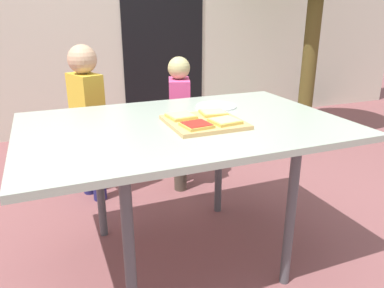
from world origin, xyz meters
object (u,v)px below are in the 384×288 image
at_px(pizza_slice_far_right, 213,113).
at_px(pizza_slice_near_right, 225,121).
at_px(pizza_slice_far_left, 181,116).
at_px(plate_white_right, 216,106).
at_px(cutting_board, 204,122).
at_px(child_left, 87,113).
at_px(child_right, 180,117).
at_px(garden_hose_coil, 252,126).
at_px(dining_table, 185,135).
at_px(pizza_slice_near_left, 197,125).

bearing_deg(pizza_slice_far_right, pizza_slice_near_right, -95.19).
height_order(pizza_slice_far_left, plate_white_right, pizza_slice_far_left).
xyz_separation_m(cutting_board, pizza_slice_far_left, (-0.08, 0.08, 0.02)).
distance_m(pizza_slice_far_right, child_left, 1.01).
distance_m(plate_white_right, child_right, 0.64).
height_order(child_left, child_right, child_left).
relative_size(child_right, garden_hose_coil, 2.24).
height_order(child_left, garden_hose_coil, child_left).
bearing_deg(pizza_slice_far_left, pizza_slice_near_right, -44.87).
xyz_separation_m(dining_table, plate_white_right, (0.27, 0.22, 0.06)).
relative_size(pizza_slice_far_right, pizza_slice_near_right, 1.00).
height_order(pizza_slice_near_left, garden_hose_coil, pizza_slice_near_left).
height_order(pizza_slice_far_left, child_right, child_right).
relative_size(pizza_slice_far_left, pizza_slice_near_left, 1.00).
bearing_deg(pizza_slice_far_right, pizza_slice_near_left, -133.88).
relative_size(pizza_slice_far_left, pizza_slice_near_right, 0.98).
xyz_separation_m(pizza_slice_far_left, plate_white_right, (0.27, 0.19, -0.02)).
bearing_deg(plate_white_right, pizza_slice_far_right, -119.11).
distance_m(cutting_board, pizza_slice_near_right, 0.10).
xyz_separation_m(pizza_slice_near_left, pizza_slice_near_right, (0.14, 0.01, 0.00)).
relative_size(pizza_slice_far_right, child_right, 0.14).
relative_size(cutting_board, plate_white_right, 1.52).
relative_size(pizza_slice_far_left, pizza_slice_far_right, 0.98).
bearing_deg(dining_table, garden_hose_coil, 50.92).
bearing_deg(pizza_slice_near_right, pizza_slice_near_left, -176.09).
bearing_deg(dining_table, pizza_slice_far_right, 9.28).
relative_size(pizza_slice_near_right, garden_hose_coil, 0.31).
height_order(cutting_board, pizza_slice_far_right, pizza_slice_far_right).
xyz_separation_m(pizza_slice_far_left, pizza_slice_near_right, (0.15, -0.15, 0.00)).
height_order(pizza_slice_near_left, child_left, child_left).
bearing_deg(cutting_board, pizza_slice_far_left, 135.29).
xyz_separation_m(cutting_board, pizza_slice_near_right, (0.07, -0.07, 0.02)).
relative_size(dining_table, child_right, 1.57).
bearing_deg(cutting_board, dining_table, 144.08).
bearing_deg(child_right, cutting_board, -102.75).
bearing_deg(child_left, garden_hose_coil, 28.05).
xyz_separation_m(pizza_slice_far_right, garden_hose_coil, (1.36, 1.85, -0.75)).
bearing_deg(pizza_slice_far_left, child_right, 70.44).
bearing_deg(child_left, pizza_slice_far_right, -59.44).
distance_m(cutting_board, pizza_slice_far_left, 0.12).
bearing_deg(child_right, child_left, 173.85).
relative_size(pizza_slice_far_right, child_left, 0.13).
bearing_deg(child_left, child_right, -6.15).
bearing_deg(cutting_board, child_left, 114.17).
xyz_separation_m(cutting_board, child_right, (0.20, 0.87, -0.22)).
xyz_separation_m(dining_table, pizza_slice_far_left, (-0.01, 0.03, 0.08)).
bearing_deg(dining_table, pizza_slice_far_left, 103.73).
bearing_deg(child_right, pizza_slice_near_left, -105.77).
distance_m(pizza_slice_near_left, garden_hose_coil, 2.63).
bearing_deg(pizza_slice_far_left, plate_white_right, 34.75).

